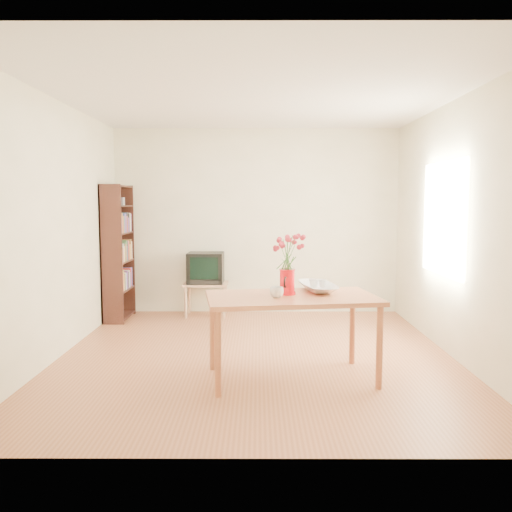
{
  "coord_description": "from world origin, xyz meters",
  "views": [
    {
      "loc": [
        0.02,
        -5.44,
        1.57
      ],
      "look_at": [
        0.0,
        0.3,
        1.0
      ],
      "focal_mm": 38.0,
      "sensor_mm": 36.0,
      "label": 1
    }
  ],
  "objects_px": {
    "television": "(206,267)",
    "bowl": "(318,269)",
    "mug": "(277,292)",
    "table": "(292,304)",
    "pitcher": "(287,283)"
  },
  "relations": [
    {
      "from": "mug",
      "to": "table",
      "type": "bearing_deg",
      "value": -176.57
    },
    {
      "from": "pitcher",
      "to": "mug",
      "type": "bearing_deg",
      "value": -105.09
    },
    {
      "from": "bowl",
      "to": "television",
      "type": "distance_m",
      "value": 2.77
    },
    {
      "from": "table",
      "to": "television",
      "type": "xyz_separation_m",
      "value": [
        -1.02,
        2.71,
        0.0
      ]
    },
    {
      "from": "pitcher",
      "to": "television",
      "type": "xyz_separation_m",
      "value": [
        -0.98,
        2.64,
        -0.18
      ]
    },
    {
      "from": "pitcher",
      "to": "television",
      "type": "relative_size",
      "value": 0.47
    },
    {
      "from": "television",
      "to": "bowl",
      "type": "bearing_deg",
      "value": -61.64
    },
    {
      "from": "pitcher",
      "to": "mug",
      "type": "xyz_separation_m",
      "value": [
        -0.1,
        -0.17,
        -0.06
      ]
    },
    {
      "from": "mug",
      "to": "bowl",
      "type": "relative_size",
      "value": 0.28
    },
    {
      "from": "table",
      "to": "television",
      "type": "bearing_deg",
      "value": 102.46
    },
    {
      "from": "table",
      "to": "pitcher",
      "type": "relative_size",
      "value": 6.84
    },
    {
      "from": "bowl",
      "to": "television",
      "type": "bearing_deg",
      "value": 117.61
    },
    {
      "from": "pitcher",
      "to": "television",
      "type": "distance_m",
      "value": 2.82
    },
    {
      "from": "mug",
      "to": "television",
      "type": "relative_size",
      "value": 0.25
    },
    {
      "from": "pitcher",
      "to": "bowl",
      "type": "xyz_separation_m",
      "value": [
        0.3,
        0.2,
        0.1
      ]
    }
  ]
}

